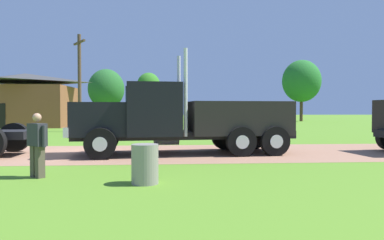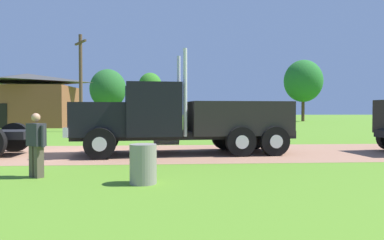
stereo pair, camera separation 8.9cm
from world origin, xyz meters
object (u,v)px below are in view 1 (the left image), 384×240
(steel_barrel, at_px, (145,164))
(shed_building, at_px, (26,101))
(truck_foreground_white, at_px, (183,119))
(utility_pole_far, at_px, (80,80))
(visitor_standing_near, at_px, (37,143))

(steel_barrel, bearing_deg, shed_building, 114.90)
(truck_foreground_white, height_order, steel_barrel, truck_foreground_white)
(truck_foreground_white, height_order, shed_building, shed_building)
(steel_barrel, distance_m, utility_pole_far, 20.89)
(utility_pole_far, bearing_deg, visitor_standing_near, -79.97)
(truck_foreground_white, bearing_deg, visitor_standing_near, -129.99)
(steel_barrel, bearing_deg, utility_pole_far, 106.85)
(visitor_standing_near, bearing_deg, shed_building, 110.94)
(visitor_standing_near, distance_m, utility_pole_far, 19.31)
(visitor_standing_near, bearing_deg, utility_pole_far, 100.03)
(steel_barrel, relative_size, shed_building, 0.10)
(steel_barrel, relative_size, utility_pole_far, 0.12)
(utility_pole_far, bearing_deg, truck_foreground_white, -63.60)
(truck_foreground_white, bearing_deg, steel_barrel, -101.65)
(visitor_standing_near, bearing_deg, steel_barrel, -19.48)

